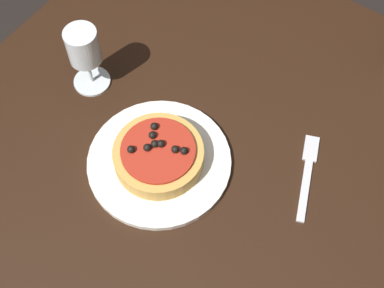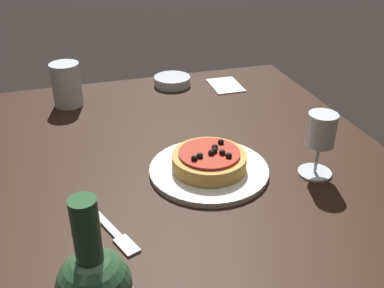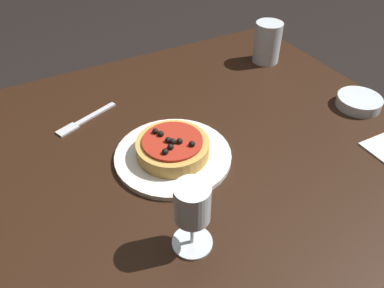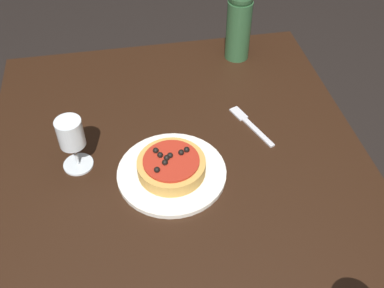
% 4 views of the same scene
% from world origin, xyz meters
% --- Properties ---
extents(ground_plane, '(14.00, 14.00, 0.00)m').
position_xyz_m(ground_plane, '(0.00, 0.00, 0.00)').
color(ground_plane, black).
extents(dining_table, '(1.18, 0.94, 0.71)m').
position_xyz_m(dining_table, '(0.00, 0.00, 0.62)').
color(dining_table, black).
rests_on(dining_table, ground_plane).
extents(dinner_plate, '(0.26, 0.26, 0.01)m').
position_xyz_m(dinner_plate, '(0.02, 0.03, 0.71)').
color(dinner_plate, white).
rests_on(dinner_plate, dining_table).
extents(pizza, '(0.16, 0.16, 0.05)m').
position_xyz_m(pizza, '(0.02, 0.03, 0.74)').
color(pizza, gold).
rests_on(pizza, dinner_plate).
extents(wine_glass, '(0.07, 0.07, 0.14)m').
position_xyz_m(wine_glass, '(0.09, 0.25, 0.80)').
color(wine_glass, silver).
rests_on(wine_glass, dining_table).
extents(fork, '(0.17, 0.08, 0.00)m').
position_xyz_m(fork, '(0.16, -0.20, 0.71)').
color(fork, silver).
rests_on(fork, dining_table).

